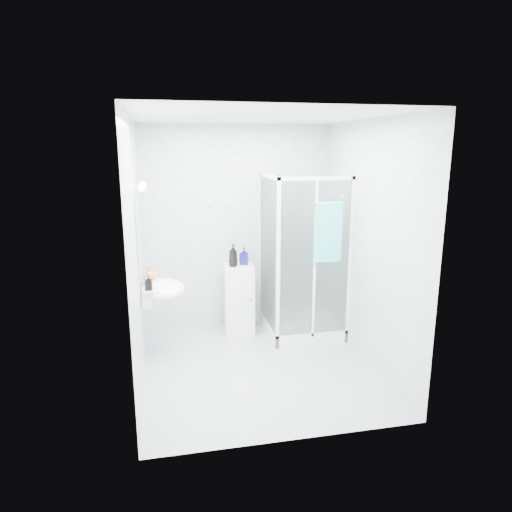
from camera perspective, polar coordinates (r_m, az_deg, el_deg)
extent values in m
cube|color=silver|center=(4.63, 0.28, 0.81)|extent=(2.40, 2.60, 2.60)
cube|color=#ADB0B2|center=(5.07, 0.26, -13.67)|extent=(2.40, 2.60, 0.01)
cube|color=white|center=(4.53, 0.30, 17.05)|extent=(2.40, 2.60, 0.01)
cube|color=white|center=(5.97, 5.67, -8.83)|extent=(0.90, 0.90, 0.12)
cube|color=white|center=(5.43, 1.74, 9.89)|extent=(0.04, 0.90, 0.04)
cube|color=white|center=(5.14, 7.61, 9.60)|extent=(0.90, 0.04, 0.04)
cube|color=white|center=(5.17, 2.77, -1.31)|extent=(0.04, 0.04, 2.00)
cube|color=white|center=(5.56, 1.57, 0.17)|extent=(0.02, 0.82, 1.84)
cube|color=white|center=(5.27, 7.34, -0.66)|extent=(0.82, 0.02, 1.84)
cube|color=white|center=(5.28, 7.30, -0.64)|extent=(0.03, 0.04, 1.84)
cylinder|color=silver|center=(5.98, 4.84, 4.09)|extent=(0.02, 0.02, 1.00)
cylinder|color=silver|center=(5.90, 5.01, 8.55)|extent=(0.09, 0.05, 0.09)
cylinder|color=silver|center=(6.08, 5.15, 1.35)|extent=(0.12, 0.04, 0.12)
cylinder|color=silver|center=(5.22, 10.62, 7.33)|extent=(0.03, 0.05, 0.03)
cube|color=white|center=(5.11, -13.45, -4.74)|extent=(0.10, 0.40, 0.18)
ellipsoid|color=white|center=(5.09, -11.46, -4.12)|extent=(0.46, 0.56, 0.20)
cube|color=white|center=(5.08, -12.84, -3.64)|extent=(0.16, 0.50, 0.02)
cylinder|color=silver|center=(5.06, -13.56, -2.80)|extent=(0.04, 0.04, 0.16)
cylinder|color=silver|center=(5.04, -13.03, -2.07)|extent=(0.12, 0.02, 0.02)
cube|color=white|center=(4.94, -14.44, 3.54)|extent=(0.02, 0.60, 0.70)
cylinder|color=silver|center=(4.73, -14.63, 8.26)|extent=(0.05, 0.04, 0.04)
sphere|color=white|center=(4.73, -14.14, 8.28)|extent=(0.08, 0.08, 0.08)
cylinder|color=silver|center=(5.05, -14.47, 8.55)|extent=(0.05, 0.04, 0.04)
sphere|color=white|center=(5.05, -14.01, 8.58)|extent=(0.08, 0.08, 0.08)
cylinder|color=silver|center=(5.76, -5.81, 6.43)|extent=(0.02, 0.04, 0.02)
sphere|color=silver|center=(5.74, -5.79, 6.40)|extent=(0.03, 0.03, 0.03)
cylinder|color=silver|center=(5.78, -3.83, 6.49)|extent=(0.02, 0.04, 0.02)
sphere|color=silver|center=(5.76, -3.80, 6.46)|extent=(0.03, 0.03, 0.03)
cube|color=white|center=(5.82, -2.15, -5.37)|extent=(0.38, 0.38, 0.88)
cube|color=white|center=(5.66, -1.85, -5.93)|extent=(0.32, 0.03, 0.75)
sphere|color=#B84D1A|center=(5.65, -0.66, -5.49)|extent=(0.03, 0.03, 0.03)
cube|color=#35C9BC|center=(5.20, 8.98, 2.85)|extent=(0.32, 0.04, 0.66)
cylinder|color=#35C9BC|center=(5.16, 9.12, 6.47)|extent=(0.32, 0.05, 0.05)
imported|color=black|center=(5.63, -2.89, 0.09)|extent=(0.13, 0.13, 0.28)
imported|color=#110E57|center=(5.72, -1.51, 0.00)|extent=(0.13, 0.13, 0.22)
imported|color=orange|center=(5.16, -13.18, -2.22)|extent=(0.16, 0.16, 0.18)
imported|color=black|center=(4.87, -13.27, -3.25)|extent=(0.08, 0.08, 0.16)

